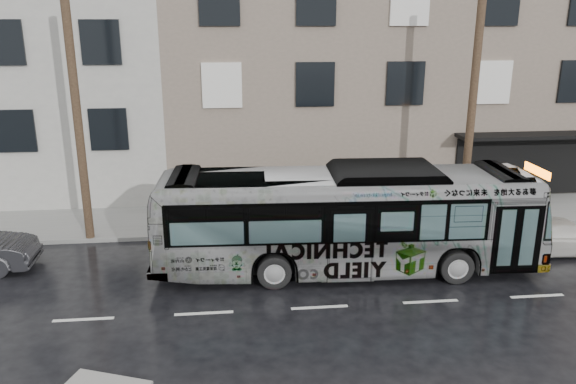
# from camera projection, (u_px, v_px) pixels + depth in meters

# --- Properties ---
(ground) EXTENTS (120.00, 120.00, 0.00)m
(ground) POSITION_uv_depth(u_px,v_px,m) (307.00, 270.00, 18.04)
(ground) COLOR black
(ground) RESTS_ON ground
(sidewalk) EXTENTS (90.00, 3.60, 0.15)m
(sidewalk) POSITION_uv_depth(u_px,v_px,m) (291.00, 217.00, 22.68)
(sidewalk) COLOR gray
(sidewalk) RESTS_ON ground
(building_taupe) EXTENTS (20.00, 12.00, 11.00)m
(building_taupe) POSITION_uv_depth(u_px,v_px,m) (370.00, 65.00, 29.04)
(building_taupe) COLOR gray
(building_taupe) RESTS_ON ground
(utility_pole_front) EXTENTS (0.30, 0.30, 9.00)m
(utility_pole_front) POSITION_uv_depth(u_px,v_px,m) (472.00, 108.00, 20.49)
(utility_pole_front) COLOR #503C28
(utility_pole_front) RESTS_ON sidewalk
(utility_pole_rear) EXTENTS (0.30, 0.30, 9.00)m
(utility_pole_rear) POSITION_uv_depth(u_px,v_px,m) (77.00, 114.00, 19.08)
(utility_pole_rear) COLOR #503C28
(utility_pole_rear) RESTS_ON sidewalk
(sign_post) EXTENTS (0.06, 0.06, 2.40)m
(sign_post) POSITION_uv_depth(u_px,v_px,m) (491.00, 193.00, 21.55)
(sign_post) COLOR slate
(sign_post) RESTS_ON sidewalk
(bus) EXTENTS (12.22, 3.33, 3.37)m
(bus) POSITION_uv_depth(u_px,v_px,m) (347.00, 219.00, 17.65)
(bus) COLOR #B2B2B2
(bus) RESTS_ON ground
(white_sedan) EXTENTS (4.10, 1.82, 1.17)m
(white_sedan) POSITION_uv_depth(u_px,v_px,m) (563.00, 236.00, 19.29)
(white_sedan) COLOR beige
(white_sedan) RESTS_ON ground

